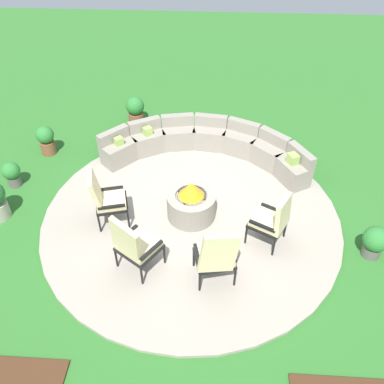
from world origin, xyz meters
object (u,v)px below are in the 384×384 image
(lounge_chair_back_left, at_px, (216,256))
(potted_plant_2, at_px, (135,109))
(curved_stone_bench, at_px, (207,145))
(potted_plant_3, at_px, (46,139))
(lounge_chair_back_right, at_px, (273,219))
(fire_pit, at_px, (191,203))
(potted_plant_1, at_px, (12,173))
(lounge_chair_front_right, at_px, (134,244))
(potted_plant_4, at_px, (375,241))
(lounge_chair_front_left, at_px, (105,197))

(lounge_chair_back_left, height_order, potted_plant_2, lounge_chair_back_left)
(curved_stone_bench, xyz_separation_m, potted_plant_3, (-3.53, 0.01, 0.01))
(curved_stone_bench, bearing_deg, lounge_chair_back_left, -85.83)
(lounge_chair_back_right, distance_m, potted_plant_3, 5.29)
(fire_pit, relative_size, potted_plant_1, 1.63)
(lounge_chair_front_right, xyz_separation_m, potted_plant_2, (-0.78, 4.60, -0.29))
(curved_stone_bench, bearing_deg, potted_plant_3, 179.86)
(fire_pit, distance_m, curved_stone_bench, 1.86)
(lounge_chair_back_left, distance_m, potted_plant_4, 2.73)
(fire_pit, relative_size, lounge_chair_front_right, 0.76)
(potted_plant_4, bearing_deg, potted_plant_1, 168.05)
(curved_stone_bench, distance_m, lounge_chair_back_left, 3.30)
(fire_pit, distance_m, potted_plant_2, 3.68)
(potted_plant_4, bearing_deg, potted_plant_2, 139.20)
(lounge_chair_front_left, distance_m, lounge_chair_back_left, 2.29)
(fire_pit, height_order, lounge_chair_front_right, lounge_chair_front_right)
(lounge_chair_front_right, bearing_deg, potted_plant_3, 163.34)
(curved_stone_bench, bearing_deg, potted_plant_1, -163.62)
(lounge_chair_back_right, height_order, potted_plant_2, lounge_chair_back_right)
(lounge_chair_back_right, bearing_deg, lounge_chair_front_left, 111.76)
(lounge_chair_front_right, height_order, lounge_chair_back_right, lounge_chair_front_right)
(lounge_chair_back_right, height_order, potted_plant_4, lounge_chair_back_right)
(curved_stone_bench, xyz_separation_m, lounge_chair_back_right, (1.16, -2.42, 0.25))
(curved_stone_bench, distance_m, potted_plant_1, 4.02)
(curved_stone_bench, relative_size, lounge_chair_front_right, 3.73)
(lounge_chair_back_left, bearing_deg, potted_plant_4, 1.44)
(curved_stone_bench, relative_size, potted_plant_4, 7.27)
(potted_plant_1, bearing_deg, fire_pit, -11.11)
(lounge_chair_front_left, height_order, lounge_chair_back_left, lounge_chair_back_left)
(fire_pit, xyz_separation_m, curved_stone_bench, (0.22, 1.85, -0.01))
(lounge_chair_front_left, distance_m, potted_plant_1, 2.37)
(potted_plant_2, relative_size, potted_plant_3, 0.97)
(curved_stone_bench, relative_size, potted_plant_3, 6.49)
(lounge_chair_back_right, relative_size, potted_plant_3, 1.53)
(lounge_chair_front_left, bearing_deg, lounge_chair_back_left, 43.45)
(potted_plant_1, distance_m, potted_plant_3, 1.19)
(lounge_chair_back_right, height_order, potted_plant_3, lounge_chair_back_right)
(curved_stone_bench, relative_size, potted_plant_2, 6.68)
(lounge_chair_front_left, distance_m, potted_plant_3, 2.78)
(lounge_chair_back_left, relative_size, potted_plant_2, 1.76)
(lounge_chair_back_left, distance_m, potted_plant_1, 4.63)
(potted_plant_4, bearing_deg, lounge_chair_back_left, -164.54)
(fire_pit, distance_m, lounge_chair_front_left, 1.52)
(lounge_chair_front_right, bearing_deg, lounge_chair_front_left, 157.62)
(fire_pit, relative_size, lounge_chair_front_left, 0.82)
(curved_stone_bench, bearing_deg, fire_pit, -96.86)
(potted_plant_1, bearing_deg, potted_plant_3, 74.29)
(lounge_chair_front_right, relative_size, lounge_chair_back_right, 1.13)
(potted_plant_1, height_order, potted_plant_4, potted_plant_4)
(lounge_chair_front_left, height_order, potted_plant_4, lounge_chair_front_left)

